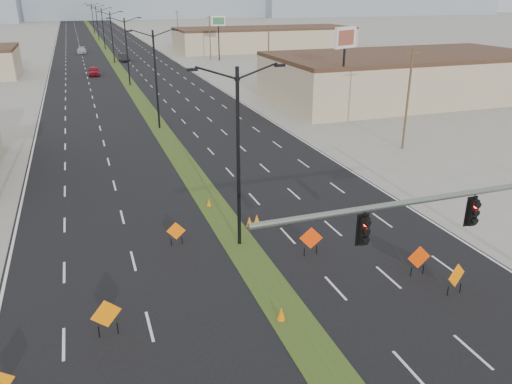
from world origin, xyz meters
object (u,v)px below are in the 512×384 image
object	(u,v)px
construction_sign_5	(419,258)
pole_sign_east_far	(218,25)
car_mid	(124,58)
pole_sign_east_near	(345,45)
construction_sign_4	(456,277)
cone_3	(209,203)
construction_sign_3	(311,239)
cone_2	(257,219)
streetlight_0	(238,154)
streetlight_6	(93,18)
streetlight_5	(97,22)
cone_1	(249,222)
construction_sign_1	(106,315)
streetlight_1	(156,77)
car_left	(94,71)
streetlight_4	(103,27)
cone_0	(281,314)
signal_mast	(507,216)
car_far	(82,50)
construction_sign_2	(176,232)
streetlight_2	(127,50)

from	to	relation	value
construction_sign_5	pole_sign_east_far	size ratio (longest dim) A/B	0.19
car_mid	pole_sign_east_near	size ratio (longest dim) A/B	0.47
construction_sign_4	cone_3	xyz separation A→B (m)	(-8.39, 14.17, -0.70)
pole_sign_east_far	construction_sign_3	bearing A→B (deg)	-85.83
cone_2	pole_sign_east_near	size ratio (longest dim) A/B	0.06
construction_sign_3	streetlight_0	bearing A→B (deg)	158.26
streetlight_6	construction_sign_3	distance (m)	170.66
streetlight_5	cone_1	world-z (taller)	streetlight_5
streetlight_0	pole_sign_east_near	world-z (taller)	pole_sign_east_near
construction_sign_1	pole_sign_east_far	bearing A→B (deg)	56.44
streetlight_0	construction_sign_4	distance (m)	12.43
streetlight_1	construction_sign_4	xyz separation A→B (m)	(8.09, -36.33, -4.44)
construction_sign_5	construction_sign_1	bearing A→B (deg)	-175.84
car_left	car_mid	world-z (taller)	car_mid
streetlight_6	pole_sign_east_near	size ratio (longest dim) A/B	0.99
car_left	construction_sign_3	xyz separation A→B (m)	(8.04, -70.83, 0.23)
streetlight_4	cone_0	world-z (taller)	streetlight_4
signal_mast	pole_sign_east_far	size ratio (longest dim) A/B	1.82
streetlight_5	streetlight_6	world-z (taller)	same
car_left	cone_1	xyz separation A→B (m)	(6.04, -66.27, -0.43)
pole_sign_east_near	streetlight_5	bearing A→B (deg)	75.71
streetlight_4	cone_3	world-z (taller)	streetlight_4
streetlight_4	car_far	size ratio (longest dim) A/B	1.97
signal_mast	construction_sign_3	size ratio (longest dim) A/B	9.60
streetlight_1	pole_sign_east_far	distance (m)	57.41
streetlight_6	pole_sign_east_far	bearing A→B (deg)	-76.13
signal_mast	construction_sign_4	world-z (taller)	signal_mast
cone_2	cone_3	size ratio (longest dim) A/B	1.02
construction_sign_3	pole_sign_east_near	xyz separation A→B (m)	(16.52, 27.15, 7.28)
streetlight_1	car_far	bearing A→B (deg)	94.40
construction_sign_5	car_left	bearing A→B (deg)	104.49
streetlight_1	cone_3	xyz separation A→B (m)	(-0.30, -22.16, -5.14)
construction_sign_3	pole_sign_east_far	size ratio (longest dim) A/B	0.19
car_far	construction_sign_4	bearing A→B (deg)	-80.80
streetlight_1	signal_mast	bearing A→B (deg)	-77.31
construction_sign_5	pole_sign_east_near	size ratio (longest dim) A/B	0.17
car_far	construction_sign_1	world-z (taller)	construction_sign_1
streetlight_0	cone_0	size ratio (longest dim) A/B	15.21
car_far	construction_sign_2	world-z (taller)	car_far
cone_3	cone_2	bearing A→B (deg)	-57.81
construction_sign_2	construction_sign_1	bearing A→B (deg)	-108.17
car_left	car_far	distance (m)	36.19
streetlight_0	construction_sign_2	bearing A→B (deg)	162.19
car_mid	construction_sign_3	distance (m)	88.92
pole_sign_east_near	cone_1	bearing A→B (deg)	-153.36
streetlight_0	construction_sign_5	distance (m)	10.74
car_mid	cone_1	size ratio (longest dim) A/B	7.11
streetlight_0	cone_1	size ratio (longest dim) A/B	15.03
signal_mast	streetlight_2	world-z (taller)	streetlight_2
pole_sign_east_far	construction_sign_4	bearing A→B (deg)	-82.07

